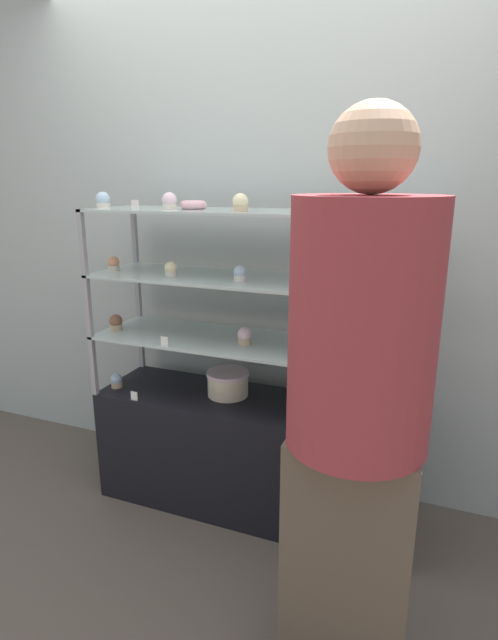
{
  "coord_description": "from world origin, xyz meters",
  "views": [
    {
      "loc": [
        0.81,
        -2.03,
        1.58
      ],
      "look_at": [
        0.0,
        0.0,
        0.97
      ],
      "focal_mm": 28.0,
      "sensor_mm": 36.0,
      "label": 1
    }
  ],
  "objects": [
    {
      "name": "ground_plane",
      "position": [
        0.0,
        0.0,
        0.0
      ],
      "size": [
        20.0,
        20.0,
        0.0
      ],
      "primitive_type": "plane",
      "color": "brown"
    },
    {
      "name": "back_wall",
      "position": [
        0.0,
        0.36,
        1.3
      ],
      "size": [
        8.0,
        0.05,
        2.6
      ],
      "color": "#A8B2AD",
      "rests_on": "ground_plane"
    },
    {
      "name": "display_base",
      "position": [
        0.0,
        0.0,
        0.28
      ],
      "size": [
        1.48,
        0.43,
        0.57
      ],
      "color": "black",
      "rests_on": "ground_plane"
    },
    {
      "name": "display_riser_lower",
      "position": [
        0.0,
        0.0,
        0.85
      ],
      "size": [
        1.48,
        0.43,
        0.3
      ],
      "color": "#99999E",
      "rests_on": "display_base"
    },
    {
      "name": "display_riser_middle",
      "position": [
        0.0,
        0.0,
        1.14
      ],
      "size": [
        1.48,
        0.43,
        0.3
      ],
      "color": "#99999E",
      "rests_on": "display_riser_lower"
    },
    {
      "name": "display_riser_upper",
      "position": [
        0.0,
        0.0,
        1.44
      ],
      "size": [
        1.48,
        0.43,
        0.3
      ],
      "color": "#99999E",
      "rests_on": "display_riser_middle"
    },
    {
      "name": "layer_cake_centerpiece",
      "position": [
        -0.12,
        0.03,
        0.63
      ],
      "size": [
        0.21,
        0.21,
        0.12
      ],
      "color": "beige",
      "rests_on": "display_base"
    },
    {
      "name": "sheet_cake_frosted",
      "position": [
        0.34,
        0.01,
        1.49
      ],
      "size": [
        0.21,
        0.17,
        0.07
      ],
      "color": "brown",
      "rests_on": "display_riser_upper"
    },
    {
      "name": "cupcake_0",
      "position": [
        -0.69,
        -0.1,
        0.6
      ],
      "size": [
        0.06,
        0.06,
        0.07
      ],
      "color": "#CCB28C",
      "rests_on": "display_base"
    },
    {
      "name": "cupcake_1",
      "position": [
        0.24,
        -0.06,
        0.6
      ],
      "size": [
        0.06,
        0.06,
        0.07
      ],
      "color": "white",
      "rests_on": "display_base"
    },
    {
      "name": "cupcake_2",
      "position": [
        0.67,
        -0.06,
        0.6
      ],
      "size": [
        0.06,
        0.06,
        0.07
      ],
      "color": "#CCB28C",
      "rests_on": "display_base"
    },
    {
      "name": "price_tag_0",
      "position": [
        -0.51,
        -0.2,
        0.59
      ],
      "size": [
        0.04,
        0.0,
        0.04
      ],
      "color": "white",
      "rests_on": "display_base"
    },
    {
      "name": "cupcake_3",
      "position": [
        -0.69,
        -0.07,
        0.9
      ],
      "size": [
        0.06,
        0.06,
        0.08
      ],
      "color": "#CCB28C",
      "rests_on": "display_riser_lower"
    },
    {
      "name": "cupcake_4",
      "position": [
        -0.01,
        -0.04,
        0.9
      ],
      "size": [
        0.06,
        0.06,
        0.08
      ],
      "color": "#CCB28C",
      "rests_on": "display_riser_lower"
    },
    {
      "name": "cupcake_5",
      "position": [
        0.67,
        -0.09,
        0.9
      ],
      "size": [
        0.06,
        0.06,
        0.08
      ],
      "color": "beige",
      "rests_on": "display_riser_lower"
    },
    {
      "name": "price_tag_1",
      "position": [
        -0.33,
        -0.2,
        0.89
      ],
      "size": [
        0.04,
        0.0,
        0.04
      ],
      "color": "white",
      "rests_on": "display_riser_lower"
    },
    {
      "name": "cupcake_6",
      "position": [
        -0.69,
        -0.05,
        1.19
      ],
      "size": [
        0.06,
        0.06,
        0.07
      ],
      "color": "beige",
      "rests_on": "display_riser_middle"
    },
    {
      "name": "cupcake_7",
      "position": [
        -0.35,
        -0.09,
        1.19
      ],
      "size": [
        0.06,
        0.06,
        0.07
      ],
      "color": "beige",
      "rests_on": "display_riser_middle"
    },
    {
      "name": "cupcake_8",
      "position": [
        -0.01,
        -0.07,
        1.19
      ],
      "size": [
        0.06,
        0.06,
        0.07
      ],
      "color": "white",
      "rests_on": "display_riser_middle"
    },
    {
      "name": "cupcake_9",
      "position": [
        0.34,
        -0.09,
        1.19
      ],
      "size": [
        0.06,
        0.06,
        0.07
      ],
      "color": "white",
      "rests_on": "display_riser_middle"
    },
    {
      "name": "cupcake_10",
      "position": [
        0.68,
        -0.08,
        1.19
      ],
      "size": [
        0.06,
        0.06,
        0.07
      ],
      "color": "white",
      "rests_on": "display_riser_middle"
    },
    {
      "name": "price_tag_2",
      "position": [
        0.46,
        -0.2,
        1.18
      ],
      "size": [
        0.04,
        0.0,
        0.04
      ],
      "color": "white",
      "rests_on": "display_riser_middle"
    },
    {
      "name": "cupcake_11",
      "position": [
        -0.69,
        -0.08,
        1.49
      ],
      "size": [
        0.06,
        0.06,
        0.07
      ],
      "color": "beige",
      "rests_on": "display_riser_upper"
    },
    {
      "name": "cupcake_12",
      "position": [
        -0.35,
        -0.07,
        1.49
      ],
      "size": [
        0.06,
        0.06,
        0.07
      ],
      "color": "beige",
      "rests_on": "display_riser_upper"
    },
    {
      "name": "cupcake_13",
      "position": [
        0.01,
        -0.12,
        1.49
      ],
      "size": [
        0.06,
        0.06,
        0.07
      ],
      "color": "#CCB28C",
      "rests_on": "display_riser_upper"
    },
    {
      "name": "cupcake_14",
      "position": [
        0.69,
        -0.07,
        1.49
      ],
      "size": [
        0.06,
        0.06,
        0.07
      ],
      "color": "white",
      "rests_on": "display_riser_upper"
    },
    {
      "name": "price_tag_3",
      "position": [
        -0.44,
        -0.2,
        1.48
      ],
      "size": [
        0.04,
        0.0,
        0.04
      ],
      "color": "white",
      "rests_on": "display_riser_upper"
    },
    {
      "name": "donut_glazed",
      "position": [
        -0.27,
        0.01,
        1.48
      ],
      "size": [
        0.12,
        0.12,
        0.04
      ],
      "color": "#EFB2BC",
      "rests_on": "display_riser_upper"
    },
    {
      "name": "customer_figure",
      "position": [
        0.61,
        -0.67,
        0.95
      ],
      "size": [
        0.41,
        0.41,
        1.78
      ],
      "color": "brown",
      "rests_on": "ground_plane"
    }
  ]
}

